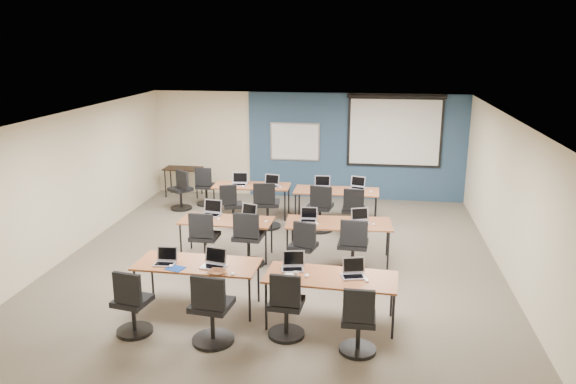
% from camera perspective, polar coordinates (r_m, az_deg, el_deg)
% --- Properties ---
extents(floor, '(8.00, 9.00, 0.02)m').
position_cam_1_polar(floor, '(10.55, -0.92, -6.97)').
color(floor, '#6B6354').
rests_on(floor, ground).
extents(ceiling, '(8.00, 9.00, 0.02)m').
position_cam_1_polar(ceiling, '(9.85, -0.99, 7.73)').
color(ceiling, white).
rests_on(ceiling, ground).
extents(wall_back, '(8.00, 0.04, 2.70)m').
position_cam_1_polar(wall_back, '(14.46, 1.93, 4.75)').
color(wall_back, beige).
rests_on(wall_back, ground).
extents(wall_front, '(8.00, 0.04, 2.70)m').
position_cam_1_polar(wall_front, '(5.99, -8.04, -11.11)').
color(wall_front, beige).
rests_on(wall_front, ground).
extents(wall_left, '(0.04, 9.00, 2.70)m').
position_cam_1_polar(wall_left, '(11.44, -21.14, 0.88)').
color(wall_left, beige).
rests_on(wall_left, ground).
extents(wall_right, '(0.04, 9.00, 2.70)m').
position_cam_1_polar(wall_right, '(10.28, 21.64, -0.73)').
color(wall_right, beige).
rests_on(wall_right, ground).
extents(blue_accent_panel, '(5.50, 0.04, 2.70)m').
position_cam_1_polar(blue_accent_panel, '(14.35, 6.89, 4.56)').
color(blue_accent_panel, '#3D5977').
rests_on(blue_accent_panel, wall_back).
extents(whiteboard, '(1.28, 0.03, 0.98)m').
position_cam_1_polar(whiteboard, '(14.41, 0.71, 5.12)').
color(whiteboard, '#A9ABAE').
rests_on(whiteboard, wall_back).
extents(projector_screen, '(2.40, 0.10, 1.82)m').
position_cam_1_polar(projector_screen, '(14.21, 10.81, 6.49)').
color(projector_screen, black).
rests_on(projector_screen, wall_back).
extents(training_table_front_left, '(1.86, 0.77, 0.73)m').
position_cam_1_polar(training_table_front_left, '(8.65, -9.19, -7.41)').
color(training_table_front_left, olive).
rests_on(training_table_front_left, floor).
extents(training_table_front_right, '(1.88, 0.78, 0.73)m').
position_cam_1_polar(training_table_front_right, '(8.12, 4.38, -8.81)').
color(training_table_front_right, '#A97137').
rests_on(training_table_front_right, floor).
extents(training_table_mid_left, '(1.73, 0.72, 0.73)m').
position_cam_1_polar(training_table_mid_left, '(10.58, -6.28, -3.06)').
color(training_table_mid_left, brown).
rests_on(training_table_mid_left, floor).
extents(training_table_mid_right, '(1.94, 0.81, 0.73)m').
position_cam_1_polar(training_table_mid_right, '(10.40, 5.17, -3.31)').
color(training_table_mid_right, olive).
rests_on(training_table_mid_right, floor).
extents(training_table_back_left, '(1.76, 0.73, 0.73)m').
position_cam_1_polar(training_table_back_left, '(13.00, -3.70, 0.51)').
color(training_table_back_left, '#AA7431').
rests_on(training_table_back_left, floor).
extents(training_table_back_right, '(1.88, 0.78, 0.73)m').
position_cam_1_polar(training_table_back_right, '(12.58, 4.94, -0.01)').
color(training_table_back_right, brown).
rests_on(training_table_back_right, floor).
extents(laptop_0, '(0.31, 0.26, 0.24)m').
position_cam_1_polar(laptop_0, '(8.69, -12.33, -6.74)').
color(laptop_0, '#B8B8BD').
rests_on(laptop_0, training_table_front_left).
extents(mouse_0, '(0.07, 0.11, 0.04)m').
position_cam_1_polar(mouse_0, '(8.57, -11.81, -7.36)').
color(mouse_0, white).
rests_on(mouse_0, training_table_front_left).
extents(task_chair_0, '(0.51, 0.51, 0.99)m').
position_cam_1_polar(task_chair_0, '(8.20, -15.57, -11.28)').
color(task_chair_0, black).
rests_on(task_chair_0, floor).
extents(laptop_1, '(0.35, 0.30, 0.26)m').
position_cam_1_polar(laptop_1, '(8.46, -7.50, -7.09)').
color(laptop_1, '#A9A9AD').
rests_on(laptop_1, training_table_front_left).
extents(mouse_1, '(0.08, 0.11, 0.03)m').
position_cam_1_polar(mouse_1, '(8.17, -5.64, -8.25)').
color(mouse_1, white).
rests_on(mouse_1, training_table_front_left).
extents(task_chair_1, '(0.58, 0.58, 1.05)m').
position_cam_1_polar(task_chair_1, '(7.75, -7.79, -12.22)').
color(task_chair_1, black).
rests_on(task_chair_1, floor).
extents(laptop_2, '(0.33, 0.28, 0.25)m').
position_cam_1_polar(laptop_2, '(8.31, 0.51, -7.40)').
color(laptop_2, '#BBBBBF').
rests_on(laptop_2, training_table_front_right).
extents(mouse_2, '(0.09, 0.12, 0.04)m').
position_cam_1_polar(mouse_2, '(8.07, 1.91, -8.48)').
color(mouse_2, white).
rests_on(mouse_2, training_table_front_right).
extents(task_chair_2, '(0.51, 0.51, 1.00)m').
position_cam_1_polar(task_chair_2, '(7.84, -0.20, -11.94)').
color(task_chair_2, black).
rests_on(task_chair_2, floor).
extents(laptop_3, '(0.33, 0.28, 0.25)m').
position_cam_1_polar(laptop_3, '(8.12, 6.66, -8.07)').
color(laptop_3, '#AFAFB4').
rests_on(laptop_3, training_table_front_right).
extents(mouse_3, '(0.08, 0.12, 0.04)m').
position_cam_1_polar(mouse_3, '(8.00, 8.01, -8.88)').
color(mouse_3, white).
rests_on(mouse_3, training_table_front_right).
extents(task_chair_3, '(0.49, 0.49, 0.98)m').
position_cam_1_polar(task_chair_3, '(7.53, 7.16, -13.34)').
color(task_chair_3, black).
rests_on(task_chair_3, floor).
extents(laptop_4, '(0.36, 0.31, 0.27)m').
position_cam_1_polar(laptop_4, '(10.88, -7.76, -1.95)').
color(laptop_4, silver).
rests_on(laptop_4, training_table_mid_left).
extents(mouse_4, '(0.08, 0.10, 0.03)m').
position_cam_1_polar(mouse_4, '(10.60, -7.05, -2.71)').
color(mouse_4, white).
rests_on(mouse_4, training_table_mid_left).
extents(task_chair_4, '(0.54, 0.54, 1.02)m').
position_cam_1_polar(task_chair_4, '(10.34, -8.50, -5.09)').
color(task_chair_4, black).
rests_on(task_chair_4, floor).
extents(laptop_5, '(0.32, 0.27, 0.24)m').
position_cam_1_polar(laptop_5, '(10.66, -4.04, -2.25)').
color(laptop_5, '#ACACB4').
rests_on(laptop_5, training_table_mid_left).
extents(mouse_5, '(0.08, 0.11, 0.03)m').
position_cam_1_polar(mouse_5, '(10.37, -2.24, -3.00)').
color(mouse_5, white).
rests_on(mouse_5, training_table_mid_left).
extents(task_chair_5, '(0.57, 0.57, 1.05)m').
position_cam_1_polar(task_chair_5, '(10.19, -4.08, -5.19)').
color(task_chair_5, black).
rests_on(task_chair_5, floor).
extents(laptop_6, '(0.31, 0.26, 0.24)m').
position_cam_1_polar(laptop_6, '(10.43, 2.10, -2.61)').
color(laptop_6, '#ACACAF').
rests_on(laptop_6, training_table_mid_right).
extents(mouse_6, '(0.08, 0.11, 0.03)m').
position_cam_1_polar(mouse_6, '(10.25, 2.93, -3.24)').
color(mouse_6, white).
rests_on(mouse_6, training_table_mid_right).
extents(task_chair_6, '(0.50, 0.50, 0.98)m').
position_cam_1_polar(task_chair_6, '(9.88, 1.57, -6.03)').
color(task_chair_6, black).
rests_on(task_chair_6, floor).
extents(laptop_7, '(0.33, 0.28, 0.25)m').
position_cam_1_polar(laptop_7, '(10.42, 7.28, -2.74)').
color(laptop_7, '#AEAEAE').
rests_on(laptop_7, training_table_mid_right).
extents(mouse_7, '(0.07, 0.10, 0.03)m').
position_cam_1_polar(mouse_7, '(10.33, 8.69, -3.26)').
color(mouse_7, white).
rests_on(mouse_7, training_table_mid_right).
extents(task_chair_7, '(0.57, 0.57, 1.05)m').
position_cam_1_polar(task_chair_7, '(9.87, 6.61, -5.96)').
color(task_chair_7, black).
rests_on(task_chair_7, floor).
extents(laptop_8, '(0.36, 0.31, 0.27)m').
position_cam_1_polar(laptop_8, '(13.05, -4.97, 1.05)').
color(laptop_8, '#BBBBBB').
rests_on(laptop_8, training_table_back_left).
extents(mouse_8, '(0.05, 0.09, 0.03)m').
position_cam_1_polar(mouse_8, '(12.87, -4.59, 0.60)').
color(mouse_8, white).
rests_on(mouse_8, training_table_back_left).
extents(task_chair_8, '(0.48, 0.46, 0.95)m').
position_cam_1_polar(task_chair_8, '(12.44, -5.72, -1.65)').
color(task_chair_8, black).
rests_on(task_chair_8, floor).
extents(laptop_9, '(0.34, 0.29, 0.26)m').
position_cam_1_polar(laptop_9, '(12.88, -1.70, 0.89)').
color(laptop_9, '#A0A0AB').
rests_on(laptop_9, training_table_back_left).
extents(mouse_9, '(0.07, 0.10, 0.03)m').
position_cam_1_polar(mouse_9, '(12.75, -0.76, 0.51)').
color(mouse_9, white).
rests_on(mouse_9, training_table_back_left).
extents(task_chair_9, '(0.57, 0.57, 1.05)m').
position_cam_1_polar(task_chair_9, '(12.17, -2.17, -1.72)').
color(task_chair_9, black).
rests_on(task_chair_9, floor).
extents(laptop_10, '(0.36, 0.30, 0.27)m').
position_cam_1_polar(laptop_10, '(12.73, 3.48, 0.70)').
color(laptop_10, '#ACACAC').
rests_on(laptop_10, training_table_back_right).
extents(mouse_10, '(0.08, 0.10, 0.03)m').
position_cam_1_polar(mouse_10, '(12.66, 3.98, 0.35)').
color(mouse_10, white).
rests_on(mouse_10, training_table_back_right).
extents(task_chair_10, '(0.57, 0.57, 1.04)m').
position_cam_1_polar(task_chair_10, '(11.98, 3.28, -2.03)').
color(task_chair_10, black).
rests_on(task_chair_10, floor).
extents(laptop_11, '(0.33, 0.28, 0.25)m').
position_cam_1_polar(laptop_11, '(12.79, 7.11, 0.67)').
color(laptop_11, silver).
rests_on(laptop_11, training_table_back_right).
extents(mouse_11, '(0.08, 0.10, 0.03)m').
position_cam_1_polar(mouse_11, '(12.52, 8.42, 0.05)').
color(mouse_11, white).
rests_on(mouse_11, training_table_back_right).
extents(task_chair_11, '(0.52, 0.52, 1.00)m').
position_cam_1_polar(task_chair_11, '(11.95, 6.64, -2.25)').
color(task_chair_11, black).
rests_on(task_chair_11, floor).
extents(blue_mousepad, '(0.31, 0.29, 0.01)m').
position_cam_1_polar(blue_mousepad, '(8.50, -11.37, -7.61)').
color(blue_mousepad, navy).
rests_on(blue_mousepad, training_table_front_left).
extents(snack_bowl, '(0.32, 0.32, 0.07)m').
position_cam_1_polar(snack_bowl, '(8.18, -7.28, -8.10)').
color(snack_bowl, olive).
rests_on(snack_bowl, training_table_front_left).
extents(snack_plate, '(0.22, 0.22, 0.01)m').
position_cam_1_polar(snack_plate, '(8.10, 0.20, -8.45)').
color(snack_plate, white).
rests_on(snack_plate, training_table_front_right).
extents(coffee_cup, '(0.08, 0.08, 0.07)m').
position_cam_1_polar(coffee_cup, '(8.01, 0.81, -8.40)').
color(coffee_cup, white).
rests_on(coffee_cup, snack_plate).
extents(utility_table, '(0.96, 0.54, 0.75)m').
position_cam_1_polar(utility_table, '(14.89, -10.62, 2.09)').
color(utility_table, black).
rests_on(utility_table, floor).
extents(spare_chair_a, '(0.50, 0.50, 0.98)m').
position_cam_1_polar(spare_chair_a, '(14.00, -8.37, 0.26)').
color(spare_chair_a, black).
rests_on(spare_chair_a, floor).
extents(spare_chair_b, '(0.59, 0.52, 1.00)m').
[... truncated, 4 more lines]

